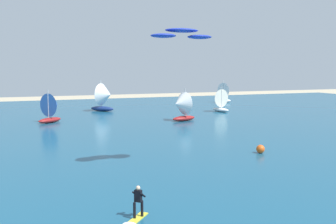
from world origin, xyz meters
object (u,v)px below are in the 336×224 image
Objects in this scene: sailboat_mid_right at (226,92)px; sailboat_far_right at (181,106)px; sailboat_leading at (105,97)px; sailboat_far_left at (219,100)px; sailboat_outermost at (52,107)px; kitesurfer at (137,208)px; kite at (182,34)px; marker_buoy at (260,149)px.

sailboat_far_right is at bearing -131.51° from sailboat_mid_right.
sailboat_far_right is (7.46, -16.59, -0.37)m from sailboat_leading.
sailboat_leading is 20.09m from sailboat_far_left.
sailboat_mid_right is at bearing 25.54° from sailboat_outermost.
sailboat_far_left is at bearing -22.13° from sailboat_leading.
kitesurfer is 13.38m from kite.
sailboat_mid_right reaches higher than sailboat_outermost.
kite is 0.93× the size of sailboat_mid_right.
marker_buoy is at bearing 15.58° from kite.
kite is at bearing -93.89° from sailboat_leading.
marker_buoy is (8.72, 2.43, -9.55)m from kite.
marker_buoy is at bearing 35.05° from kitesurfer.
sailboat_far_right is (15.94, 31.52, 1.56)m from kitesurfer.
marker_buoy is (5.97, -37.97, -2.16)m from sailboat_leading.
sailboat_far_right is 21.51m from marker_buoy.
kitesurfer is 17.65m from marker_buoy.
kitesurfer is at bearing -123.74° from sailboat_far_left.
sailboat_outermost reaches higher than marker_buoy.
kitesurfer is 2.41× the size of marker_buoy.
sailboat_mid_right reaches higher than sailboat_far_right.
sailboat_far_right is 31.99m from sailboat_mid_right.
kitesurfer is 0.41× the size of sailboat_far_left.
sailboat_outermost is at bearing 91.96° from kitesurfer.
kite is 1.05× the size of sailboat_far_left.
marker_buoy is (15.72, -26.98, -1.73)m from sailboat_outermost.
kite is 6.24× the size of marker_buoy.
sailboat_outermost is 0.92× the size of sailboat_mid_right.
kitesurfer is 66.78m from sailboat_mid_right.
kite is 39.96m from sailboat_far_left.
sailboat_outermost is 18.10m from sailboat_far_right.
kite reaches higher than marker_buoy.
sailboat_leading is 1.17× the size of sailboat_far_right.
sailboat_leading reaches higher than sailboat_far_left.
sailboat_leading is at bearing 157.87° from sailboat_far_left.
sailboat_far_right is at bearing 63.17° from kitesurfer.
sailboat_leading is at bearing 80.00° from kitesurfer.
sailboat_leading reaches higher than sailboat_far_right.
sailboat_far_left is at bearing 6.88° from sailboat_outermost.
kitesurfer is at bearing -144.95° from marker_buoy.
sailboat_far_left is 5.94× the size of marker_buoy.
sailboat_far_right is at bearing 66.79° from kite.
kite is 0.99× the size of sailboat_far_right.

